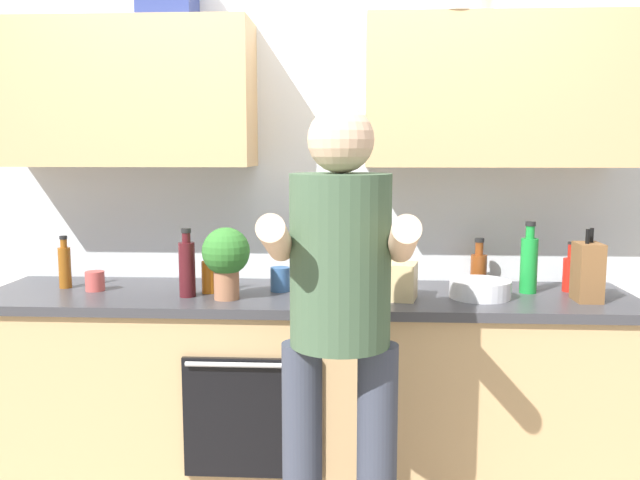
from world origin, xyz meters
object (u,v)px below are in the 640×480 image
object	(u,v)px
bottle_hotsauce	(569,273)
cup_coffee	(302,287)
bottle_wine	(187,267)
cup_tea	(280,279)
grocery_bag_bread	(386,281)
cup_ceramic	(95,281)
person_standing	(340,311)
bottle_soy	(328,269)
mixing_bowl	(480,289)
knife_block	(588,272)
potted_herb	(226,256)
bottle_juice	(209,275)
bottle_syrup	(65,266)
bottle_vinegar	(479,267)
bottle_soda	(529,263)

from	to	relation	value
bottle_hotsauce	cup_coffee	world-z (taller)	bottle_hotsauce
bottle_wine	bottle_hotsauce	bearing A→B (deg)	6.89
bottle_hotsauce	cup_tea	distance (m)	1.28
grocery_bag_bread	bottle_hotsauce	bearing A→B (deg)	13.19
cup_ceramic	grocery_bag_bread	size ratio (longest dim) A/B	0.35
person_standing	bottle_soy	distance (m)	0.70
mixing_bowl	knife_block	xyz separation A→B (m)	(0.43, -0.04, 0.09)
potted_herb	bottle_juice	bearing A→B (deg)	130.48
cup_tea	bottle_syrup	bearing A→B (deg)	179.10
bottle_vinegar	knife_block	size ratio (longest dim) A/B	0.73
bottle_hotsauce	bottle_wine	bearing A→B (deg)	-173.11
mixing_bowl	person_standing	bearing A→B (deg)	-133.13
bottle_vinegar	cup_ceramic	world-z (taller)	bottle_vinegar
cup_ceramic	grocery_bag_bread	world-z (taller)	grocery_bag_bread
bottle_hotsauce	cup_ceramic	distance (m)	2.11
person_standing	cup_ceramic	distance (m)	1.30
cup_coffee	bottle_juice	bearing A→B (deg)	168.31
bottle_wine	mixing_bowl	distance (m)	1.25
bottle_soda	knife_block	bearing A→B (deg)	-36.58
bottle_vinegar	cup_ceramic	xyz separation A→B (m)	(-1.73, -0.22, -0.04)
cup_ceramic	potted_herb	xyz separation A→B (m)	(0.62, -0.14, 0.14)
cup_ceramic	grocery_bag_bread	distance (m)	1.30
bottle_syrup	knife_block	distance (m)	2.29
bottle_soda	cup_ceramic	bearing A→B (deg)	-178.08
bottle_soy	cup_ceramic	distance (m)	1.04
person_standing	bottle_wine	distance (m)	0.88
bottle_syrup	mixing_bowl	distance (m)	1.86
person_standing	mixing_bowl	world-z (taller)	person_standing
bottle_vinegar	potted_herb	distance (m)	1.17
mixing_bowl	bottle_soda	bearing A→B (deg)	25.99
cup_coffee	cup_tea	world-z (taller)	cup_tea
bottle_soda	bottle_syrup	distance (m)	2.08
person_standing	bottle_vinegar	world-z (taller)	person_standing
bottle_juice	grocery_bag_bread	bearing A→B (deg)	-5.19
bottle_syrup	grocery_bag_bread	bearing A→B (deg)	-5.45
cup_tea	knife_block	size ratio (longest dim) A/B	0.35
cup_coffee	grocery_bag_bread	xyz separation A→B (m)	(0.36, 0.02, 0.03)
bottle_syrup	bottle_hotsauce	world-z (taller)	bottle_syrup
bottle_syrup	cup_ceramic	world-z (taller)	bottle_syrup
bottle_soy	mixing_bowl	size ratio (longest dim) A/B	0.98
mixing_bowl	knife_block	distance (m)	0.44
bottle_hotsauce	potted_herb	world-z (taller)	potted_herb
person_standing	bottle_syrup	xyz separation A→B (m)	(-1.27, 0.72, 0.02)
bottle_syrup	cup_ceramic	xyz separation A→B (m)	(0.16, -0.05, -0.06)
bottle_wine	potted_herb	bearing A→B (deg)	-12.08
bottle_syrup	bottle_hotsauce	size ratio (longest dim) A/B	1.08
bottle_soda	bottle_juice	xyz separation A→B (m)	(-1.40, -0.08, -0.05)
cup_ceramic	knife_block	bearing A→B (deg)	-2.31
knife_block	potted_herb	size ratio (longest dim) A/B	1.00
bottle_soda	grocery_bag_bread	size ratio (longest dim) A/B	1.28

